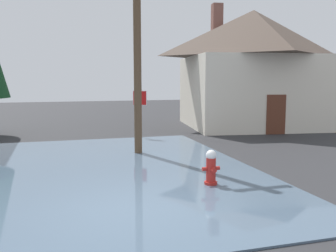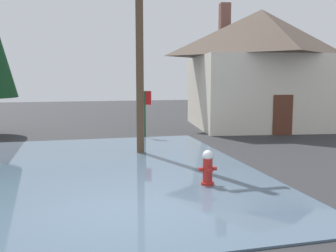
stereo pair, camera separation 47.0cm
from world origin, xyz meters
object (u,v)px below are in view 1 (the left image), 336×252
object	(u,v)px
fire_hydrant	(211,168)
house	(252,67)
stop_sign_far	(140,105)
utility_pole	(137,28)

from	to	relation	value
fire_hydrant	house	xyz separation A→B (m)	(7.11, 10.91, 3.01)
fire_hydrant	house	size ratio (longest dim) A/B	0.11
fire_hydrant	stop_sign_far	bearing A→B (deg)	90.83
stop_sign_far	house	world-z (taller)	house
utility_pole	stop_sign_far	xyz separation A→B (m)	(0.85, 3.69, -3.01)
fire_hydrant	utility_pole	xyz separation A→B (m)	(-0.97, 4.66, 4.12)
stop_sign_far	house	size ratio (longest dim) A/B	0.25
utility_pole	stop_sign_far	distance (m)	4.83
fire_hydrant	utility_pole	world-z (taller)	utility_pole
stop_sign_far	house	distance (m)	7.91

